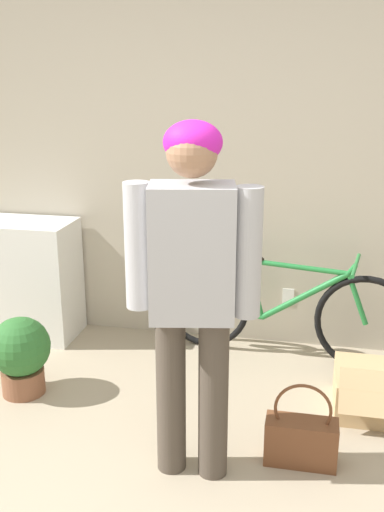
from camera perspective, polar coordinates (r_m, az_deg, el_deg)
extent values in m
cube|color=#B7AD99|center=(4.13, 2.08, 9.20)|extent=(8.00, 0.06, 2.60)
cube|color=white|center=(4.29, 9.14, -3.87)|extent=(0.08, 0.01, 0.12)
cube|color=white|center=(4.60, -17.53, -1.93)|extent=(1.09, 0.43, 0.86)
cylinder|color=#4C4238|center=(2.93, -2.01, -12.98)|extent=(0.14, 0.14, 0.81)
cylinder|color=#4C4238|center=(2.89, 2.04, -13.39)|extent=(0.14, 0.14, 0.81)
cube|color=#B2B2B7|center=(2.62, 0.00, 0.31)|extent=(0.41, 0.31, 0.61)
cylinder|color=#B2B2B7|center=(2.68, -5.17, 0.93)|extent=(0.12, 0.12, 0.58)
cylinder|color=#B2B2B7|center=(2.58, 5.36, 0.30)|extent=(0.12, 0.12, 0.58)
sphere|color=#A37556|center=(2.53, 0.00, 9.88)|extent=(0.22, 0.22, 0.22)
ellipsoid|color=#D11EAD|center=(2.54, 0.08, 10.78)|extent=(0.25, 0.23, 0.19)
torus|color=black|center=(4.19, 1.16, -4.48)|extent=(0.65, 0.13, 0.65)
torus|color=black|center=(4.01, 16.20, -6.26)|extent=(0.65, 0.13, 0.65)
cylinder|color=#237A38|center=(4.14, 3.88, -5.15)|extent=(0.42, 0.09, 0.08)
cylinder|color=#237A38|center=(4.09, 3.20, -2.51)|extent=(0.33, 0.08, 0.37)
cylinder|color=#237A38|center=(4.05, 6.02, -3.16)|extent=(0.15, 0.05, 0.40)
cylinder|color=#237A38|center=(3.99, 10.59, -3.79)|extent=(0.57, 0.12, 0.41)
cylinder|color=#237A38|center=(3.93, 9.96, -1.03)|extent=(0.65, 0.12, 0.05)
cylinder|color=#237A38|center=(3.95, 15.45, -3.98)|extent=(0.17, 0.06, 0.34)
cylinder|color=#237A38|center=(3.89, 15.01, -1.25)|extent=(0.07, 0.04, 0.08)
cylinder|color=#237A38|center=(3.88, 15.34, -0.86)|extent=(0.09, 0.46, 0.02)
ellipsoid|color=black|center=(3.99, 5.35, -0.16)|extent=(0.23, 0.11, 0.05)
cube|color=brown|center=(3.15, 10.33, -17.02)|extent=(0.36, 0.15, 0.24)
torus|color=brown|center=(3.06, 10.52, -14.23)|extent=(0.28, 0.02, 0.28)
cube|color=tan|center=(3.68, 17.11, -12.19)|extent=(0.46, 0.46, 0.24)
cube|color=tan|center=(3.42, 17.58, -12.47)|extent=(0.44, 0.16, 0.20)
cylinder|color=brown|center=(3.85, -15.76, -11.39)|extent=(0.26, 0.26, 0.15)
sphere|color=#2D6B2D|center=(3.75, -16.05, -8.29)|extent=(0.36, 0.36, 0.36)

